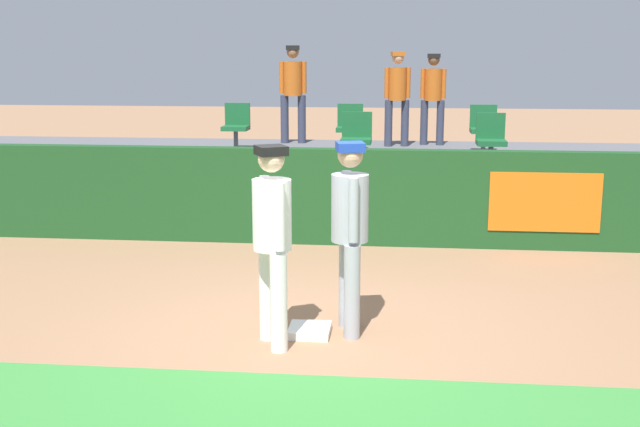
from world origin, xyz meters
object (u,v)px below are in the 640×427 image
Objects in this scene: seat_back_left at (236,124)px; spectator_capped at (293,87)px; seat_front_center at (356,136)px; player_fielder_home at (272,232)px; seat_back_center at (350,125)px; seat_back_right at (484,126)px; seat_front_right at (491,137)px; spectator_casual at (397,92)px; first_base at (310,330)px; player_runner_visitor at (350,224)px; spectator_hooded at (433,92)px.

spectator_capped is at bearing 51.71° from seat_back_left.
spectator_capped is at bearing 115.56° from seat_front_center.
player_fielder_home is 8.46m from spectator_capped.
seat_back_left and seat_back_center have the same top height.
seat_back_right is at bearing 156.89° from spectator_capped.
seat_back_left is (-1.83, 7.23, 0.30)m from player_fielder_home.
seat_back_left is at bearing 46.26° from spectator_capped.
spectator_capped is at bearing 139.91° from seat_front_right.
player_fielder_home is 8.15m from spectator_casual.
player_runner_visitor reaches higher than first_base.
seat_back_center reaches higher than first_base.
spectator_casual is (2.90, 0.81, 0.55)m from seat_back_left.
spectator_casual is at bearing 152.26° from seat_back_right.
seat_front_center is 0.45× the size of spectator_capped.
spectator_casual is at bearing 165.45° from spectator_capped.
seat_back_center is (2.07, -0.00, -0.00)m from seat_back_left.
seat_front_right is (2.54, 5.43, 0.30)m from player_fielder_home.
seat_front_center is 2.73m from spectator_casual.
spectator_hooded is (-0.86, 1.09, 0.52)m from seat_back_right.
spectator_casual is (1.07, 8.04, 0.84)m from player_fielder_home.
seat_front_right is (-0.06, -1.80, -0.00)m from seat_back_right.
first_base is 0.48× the size of seat_back_center.
player_fielder_home is 2.24× the size of seat_back_center.
seat_back_right is 1.80m from seat_front_right.
spectator_capped is (-1.18, 1.13, 0.61)m from seat_back_center.
player_fielder_home is 2.24× the size of seat_front_right.
spectator_hooded is 0.98× the size of spectator_casual.
seat_back_left is at bearing 180.00° from seat_back_center.
seat_front_right is 4.59m from spectator_capped.
spectator_capped is (-3.54, 1.13, 0.61)m from seat_back_right.
player_fielder_home is 1.07× the size of spectator_casual.
player_runner_visitor is at bearing 76.26° from spectator_casual.
seat_front_right and seat_back_center have the same top height.
seat_back_right is at bearing 40.05° from seat_front_center.
first_base is at bearing -72.86° from seat_back_left.
seat_front_right is at bearing 108.54° from spectator_casual.
spectator_casual is (0.61, 2.61, 0.54)m from seat_front_center.
player_fielder_home reaches higher than first_base.
spectator_casual is (-0.67, -0.29, 0.02)m from spectator_hooded.
seat_front_center is (-2.14, -1.80, 0.00)m from seat_back_right.
seat_front_right is 2.08m from seat_front_center.
spectator_hooded reaches higher than player_fielder_home.
seat_front_center is 0.48× the size of spectator_casual.
seat_back_right is at bearing 87.98° from seat_front_right.
seat_back_left is 4.72m from seat_front_right.
spectator_capped is at bearing 158.97° from player_fielder_home.
player_runner_visitor is 1.07× the size of spectator_casual.
first_base is 0.21× the size of player_runner_visitor.
spectator_casual is (2.01, -0.32, -0.07)m from spectator_capped.
seat_back_right is (1.91, 6.83, 0.30)m from player_runner_visitor.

